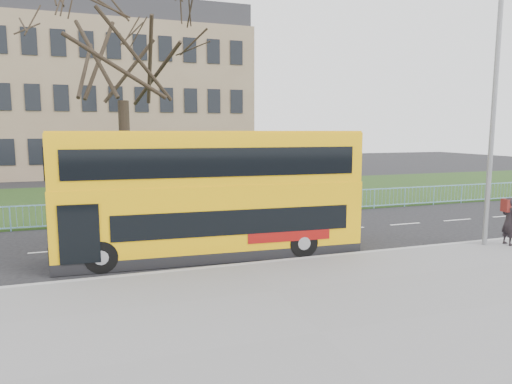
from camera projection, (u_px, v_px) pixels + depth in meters
ground at (232, 255)px, 15.88m from camera, size 120.00×120.00×0.00m
pavement at (320, 335)px, 9.53m from camera, size 80.00×10.50×0.12m
kerb at (246, 265)px, 14.41m from camera, size 80.00×0.20×0.14m
grass_verge at (172, 197)px, 29.29m from camera, size 80.00×15.40×0.08m
guard_railing at (195, 209)px, 22.00m from camera, size 40.00×0.12×1.10m
bare_tree at (122, 79)px, 23.38m from camera, size 9.56×9.56×13.66m
civic_building at (91, 103)px, 46.20m from camera, size 30.00×15.00×14.00m
yellow_bus at (212, 190)px, 15.56m from camera, size 10.21×2.96×4.23m
pedestrian at (509, 221)px, 16.69m from camera, size 0.47×0.67×1.76m
street_lamp at (491, 112)px, 16.12m from camera, size 1.86×0.23×8.77m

